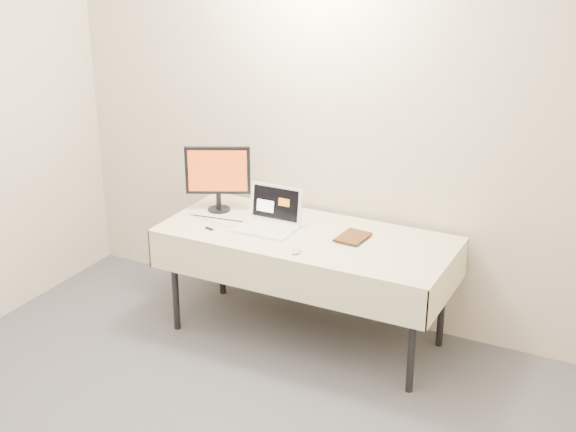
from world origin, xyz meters
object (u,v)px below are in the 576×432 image
at_px(table, 306,243).
at_px(laptop, 270,218).
at_px(book, 341,220).
at_px(monitor, 218,174).

xyz_separation_m(table, laptop, (-0.26, -0.01, 0.12)).
bearing_deg(table, laptop, -177.90).
relative_size(table, book, 8.25).
distance_m(monitor, book, 0.93).
relative_size(laptop, book, 1.63).
distance_m(laptop, monitor, 0.51).
relative_size(monitor, book, 1.98).
bearing_deg(laptop, table, 1.83).
distance_m(table, monitor, 0.79).
xyz_separation_m(monitor, book, (0.92, -0.04, -0.15)).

